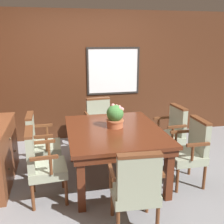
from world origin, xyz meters
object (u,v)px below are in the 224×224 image
chair_head_near (136,187)px  potted_plant (115,116)px  chair_left_near (41,162)px  chair_head_far (100,121)px  dining_table (114,135)px  chair_right_near (190,149)px  chair_left_far (40,142)px  chair_right_far (171,131)px

chair_head_near → potted_plant: bearing=-88.7°
chair_left_near → chair_head_far: bearing=-37.2°
dining_table → chair_right_near: bearing=-19.7°
chair_left_near → chair_left_far: (-0.05, 0.68, 0.00)m
chair_head_far → chair_right_far: 1.27m
chair_head_near → potted_plant: potted_plant is taller
chair_right_near → chair_head_far: bearing=-145.1°
chair_head_far → chair_left_near: (-0.95, -1.44, 0.00)m
chair_right_near → potted_plant: potted_plant is taller
chair_right_far → chair_left_far: 2.02m
chair_left_near → chair_right_near: bearing=-94.0°
chair_head_far → chair_left_near: 1.72m
dining_table → potted_plant: potted_plant is taller
dining_table → chair_head_far: (-0.02, 1.10, -0.14)m
dining_table → potted_plant: bearing=69.9°
chair_left_near → potted_plant: size_ratio=2.72×
chair_right_far → chair_left_far: (-2.02, -0.00, 0.00)m
chair_right_far → chair_head_near: 1.76m
chair_head_far → chair_right_far: (1.02, -0.75, 0.00)m
dining_table → chair_left_near: 1.04m
chair_left_far → potted_plant: potted_plant is taller
dining_table → chair_left_near: size_ratio=1.68×
dining_table → potted_plant: (0.03, 0.08, 0.25)m
chair_head_near → chair_right_far: bearing=-121.6°
dining_table → chair_right_far: chair_right_far is taller
dining_table → chair_head_near: chair_head_near is taller
chair_head_far → chair_right_far: same height
potted_plant → chair_left_far: bearing=165.9°
chair_left_near → potted_plant: 1.15m
chair_left_near → chair_left_far: 0.68m
chair_head_far → chair_left_far: size_ratio=1.00×
chair_right_near → chair_head_far: same height
chair_left_near → potted_plant: (1.00, 0.42, 0.39)m
chair_right_near → chair_head_far: size_ratio=1.00×
chair_right_near → chair_head_near: size_ratio=1.00×
chair_left_near → chair_left_far: bearing=0.6°
chair_left_near → chair_right_far: bearing=-74.6°
chair_right_near → chair_left_far: 2.10m
chair_right_far → chair_left_near: same height
potted_plant → dining_table: bearing=-110.1°
chair_right_near → chair_head_far: 1.75m
chair_right_near → chair_right_far: 0.69m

